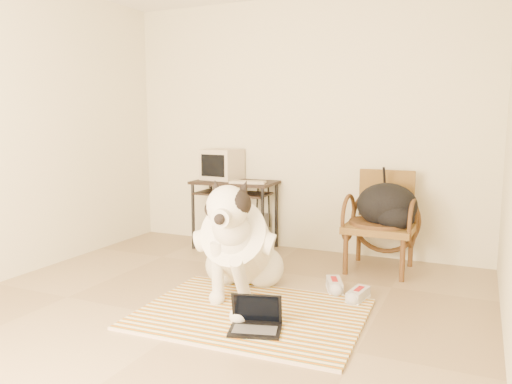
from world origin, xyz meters
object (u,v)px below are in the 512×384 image
Objects in this scene: dog at (239,246)px; pc_tower at (254,233)px; backpack at (388,207)px; computer_desk at (234,191)px; laptop at (256,321)px; rattan_chair at (381,221)px; crt_monitor at (222,164)px.

dog reaches higher than pc_tower.
computer_desk is at bearing 173.10° from backpack.
backpack is at bearing 47.98° from dog.
backpack reaches higher than pc_tower.
laptop is at bearing -59.63° from computer_desk.
rattan_chair is (0.48, 1.81, 0.39)m from laptop.
backpack is at bearing -6.90° from computer_desk.
dog is 1.46× the size of computer_desk.
laptop is 2.32m from computer_desk.
rattan_chair is 1.68× the size of backpack.
crt_monitor is 0.97× the size of pc_tower.
crt_monitor is 0.85m from pc_tower.
dog is at bearing -57.20° from crt_monitor.
backpack is (0.07, -0.08, 0.15)m from rattan_chair.
rattan_chair is at bearing -4.45° from computer_desk.
pc_tower reaches higher than laptop.
crt_monitor reaches higher than pc_tower.
backpack is at bearing 72.15° from laptop.
computer_desk reaches higher than laptop.
rattan_chair is (1.38, -0.12, 0.28)m from pc_tower.
crt_monitor is 0.74× the size of backpack.
crt_monitor is 1.89m from rattan_chair.
computer_desk is 1.66× the size of backpack.
pc_tower is 0.46× the size of rattan_chair.
dog is at bearing -127.90° from rattan_chair.
crt_monitor is at bearing 173.29° from rattan_chair.
computer_desk is (-1.14, 1.94, 0.57)m from laptop.
computer_desk is at bearing 120.37° from laptop.
backpack is (0.99, 1.10, 0.22)m from dog.
rattan_chair is at bearing -6.71° from crt_monitor.
backpack is at bearing -46.84° from rattan_chair.
backpack is (1.70, -0.21, -0.03)m from computer_desk.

